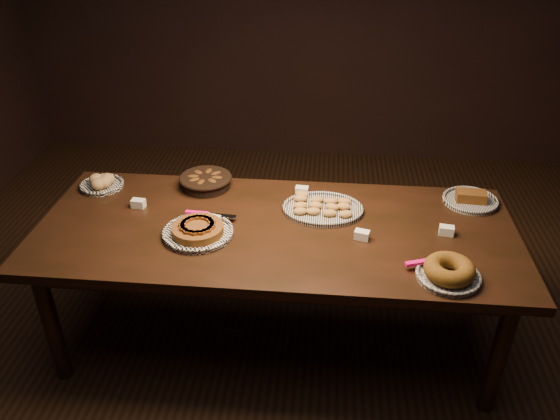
# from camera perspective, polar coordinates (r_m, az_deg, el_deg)

# --- Properties ---
(ground) EXTENTS (5.00, 5.00, 0.00)m
(ground) POSITION_cam_1_polar(r_m,az_deg,el_deg) (3.20, -0.42, -13.13)
(ground) COLOR black
(ground) RESTS_ON ground
(buffet_table) EXTENTS (2.40, 1.00, 0.75)m
(buffet_table) POSITION_cam_1_polar(r_m,az_deg,el_deg) (2.77, -0.47, -3.06)
(buffet_table) COLOR black
(buffet_table) RESTS_ON ground
(apple_tart_plate) EXTENTS (0.35, 0.35, 0.07)m
(apple_tart_plate) POSITION_cam_1_polar(r_m,az_deg,el_deg) (2.69, -8.57, -2.13)
(apple_tart_plate) COLOR white
(apple_tart_plate) RESTS_ON buffet_table
(madeleine_platter) EXTENTS (0.42, 0.34, 0.05)m
(madeleine_platter) POSITION_cam_1_polar(r_m,az_deg,el_deg) (2.87, 4.44, 0.26)
(madeleine_platter) COLOR black
(madeleine_platter) RESTS_ON buffet_table
(bundt_cake_plate) EXTENTS (0.33, 0.30, 0.09)m
(bundt_cake_plate) POSITION_cam_1_polar(r_m,az_deg,el_deg) (2.48, 17.21, -6.17)
(bundt_cake_plate) COLOR black
(bundt_cake_plate) RESTS_ON buffet_table
(croissant_basket) EXTENTS (0.35, 0.35, 0.07)m
(croissant_basket) POSITION_cam_1_polar(r_m,az_deg,el_deg) (3.10, -7.78, 3.10)
(croissant_basket) COLOR black
(croissant_basket) RESTS_ON buffet_table
(bread_roll_plate) EXTENTS (0.24, 0.24, 0.08)m
(bread_roll_plate) POSITION_cam_1_polar(r_m,az_deg,el_deg) (3.23, -18.13, 2.70)
(bread_roll_plate) COLOR white
(bread_roll_plate) RESTS_ON buffet_table
(loaf_plate) EXTENTS (0.29, 0.29, 0.07)m
(loaf_plate) POSITION_cam_1_polar(r_m,az_deg,el_deg) (3.10, 19.28, 1.06)
(loaf_plate) COLOR black
(loaf_plate) RESTS_ON buffet_table
(tent_cards) EXTENTS (1.66, 0.47, 0.04)m
(tent_cards) POSITION_cam_1_polar(r_m,az_deg,el_deg) (2.79, 1.00, -0.53)
(tent_cards) COLOR white
(tent_cards) RESTS_ON buffet_table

